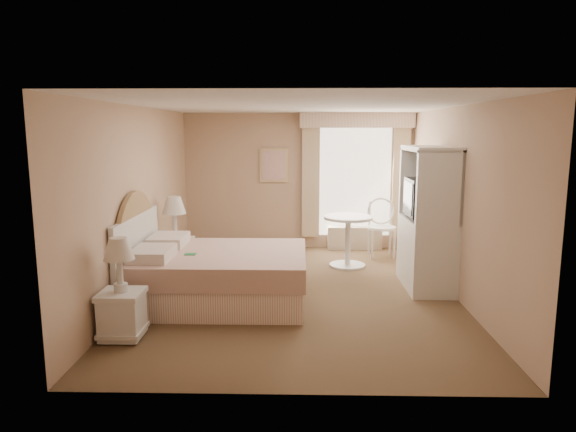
{
  "coord_description": "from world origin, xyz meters",
  "views": [
    {
      "loc": [
        0.03,
        -6.74,
        2.19
      ],
      "look_at": [
        -0.13,
        0.3,
        1.01
      ],
      "focal_mm": 32.0,
      "sensor_mm": 36.0,
      "label": 1
    }
  ],
  "objects_px": {
    "armoire": "(428,230)",
    "round_table": "(348,233)",
    "nightstand_near": "(122,302)",
    "bed": "(210,273)",
    "cafe_chair": "(381,223)",
    "nightstand_far": "(176,247)"
  },
  "relations": [
    {
      "from": "nightstand_near",
      "to": "cafe_chair",
      "type": "height_order",
      "value": "nightstand_near"
    },
    {
      "from": "nightstand_near",
      "to": "armoire",
      "type": "xyz_separation_m",
      "value": [
        3.65,
        1.92,
        0.41
      ]
    },
    {
      "from": "bed",
      "to": "round_table",
      "type": "height_order",
      "value": "bed"
    },
    {
      "from": "nightstand_near",
      "to": "armoire",
      "type": "relative_size",
      "value": 0.54
    },
    {
      "from": "nightstand_far",
      "to": "cafe_chair",
      "type": "xyz_separation_m",
      "value": [
        3.3,
        1.37,
        0.14
      ]
    },
    {
      "from": "cafe_chair",
      "to": "armoire",
      "type": "xyz_separation_m",
      "value": [
        0.35,
        -1.82,
        0.23
      ]
    },
    {
      "from": "cafe_chair",
      "to": "bed",
      "type": "bearing_deg",
      "value": -136.65
    },
    {
      "from": "round_table",
      "to": "nightstand_near",
      "type": "bearing_deg",
      "value": -131.45
    },
    {
      "from": "round_table",
      "to": "armoire",
      "type": "bearing_deg",
      "value": -47.32
    },
    {
      "from": "nightstand_far",
      "to": "cafe_chair",
      "type": "distance_m",
      "value": 3.57
    },
    {
      "from": "nightstand_far",
      "to": "armoire",
      "type": "distance_m",
      "value": 3.7
    },
    {
      "from": "nightstand_near",
      "to": "armoire",
      "type": "height_order",
      "value": "armoire"
    },
    {
      "from": "bed",
      "to": "armoire",
      "type": "height_order",
      "value": "armoire"
    },
    {
      "from": "bed",
      "to": "cafe_chair",
      "type": "xyz_separation_m",
      "value": [
        2.58,
        2.51,
        0.22
      ]
    },
    {
      "from": "cafe_chair",
      "to": "armoire",
      "type": "bearing_deg",
      "value": -79.97
    },
    {
      "from": "bed",
      "to": "armoire",
      "type": "bearing_deg",
      "value": 13.19
    },
    {
      "from": "bed",
      "to": "round_table",
      "type": "bearing_deg",
      "value": 42.64
    },
    {
      "from": "nightstand_near",
      "to": "nightstand_far",
      "type": "height_order",
      "value": "nightstand_far"
    },
    {
      "from": "armoire",
      "to": "round_table",
      "type": "bearing_deg",
      "value": 132.68
    },
    {
      "from": "round_table",
      "to": "cafe_chair",
      "type": "height_order",
      "value": "cafe_chair"
    },
    {
      "from": "round_table",
      "to": "armoire",
      "type": "relative_size",
      "value": 0.42
    },
    {
      "from": "nightstand_near",
      "to": "round_table",
      "type": "distance_m",
      "value": 4.01
    }
  ]
}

